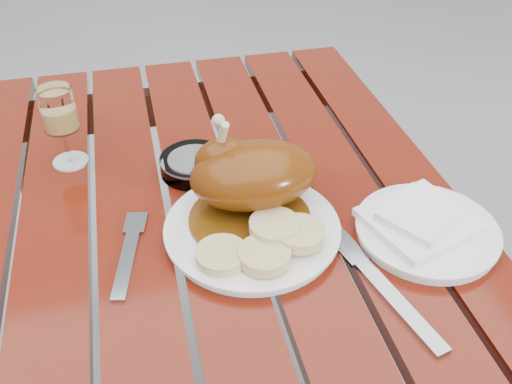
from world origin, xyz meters
TOP-DOWN VIEW (x-y plane):
  - table at (0.00, 0.00)m, footprint 0.80×1.20m
  - dinner_plate at (0.06, -0.01)m, footprint 0.28×0.28m
  - roast_duck at (0.07, 0.05)m, footprint 0.20×0.19m
  - bread_dumplings at (0.06, -0.06)m, footprint 0.18×0.12m
  - wine_glass at (-0.21, 0.25)m, footprint 0.07×0.07m
  - side_plate at (0.31, -0.07)m, footprint 0.21×0.21m
  - napkin at (0.30, -0.06)m, footprint 0.18×0.17m
  - ashtray at (-0.00, 0.17)m, footprint 0.14×0.14m
  - fork at (-0.13, -0.02)m, footprint 0.05×0.16m
  - knife at (0.20, -0.16)m, footprint 0.08×0.23m

SIDE VIEW (x-z plane):
  - table at x=0.00m, z-range 0.00..0.75m
  - fork at x=-0.13m, z-range 0.75..0.76m
  - knife at x=0.20m, z-range 0.75..0.76m
  - dinner_plate at x=0.06m, z-range 0.75..0.77m
  - side_plate at x=0.31m, z-range 0.75..0.77m
  - ashtray at x=0.00m, z-range 0.75..0.78m
  - napkin at x=0.30m, z-range 0.77..0.78m
  - bread_dumplings at x=0.06m, z-range 0.77..0.79m
  - roast_duck at x=0.07m, z-range 0.75..0.89m
  - wine_glass at x=-0.21m, z-range 0.75..0.89m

